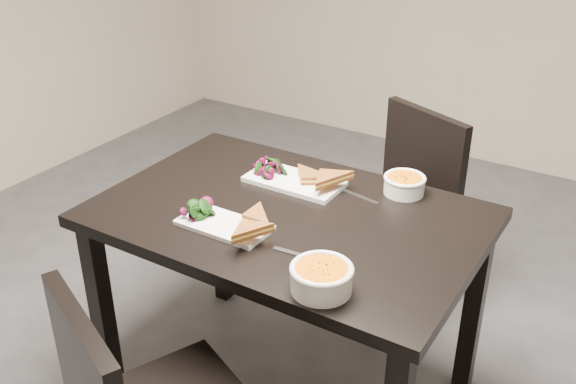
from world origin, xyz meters
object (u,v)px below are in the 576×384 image
Objects in this scene: plate_near at (224,225)px; plate_far at (294,181)px; table at (288,238)px; soup_bowl_far at (404,184)px; soup_bowl_near at (322,277)px; chair_far at (401,201)px.

plate_near is 0.86× the size of plate_far.
plate_far is at bearing 115.58° from table.
plate_near reaches higher than table.
soup_bowl_near is at bearing -87.13° from soup_bowl_far.
table is 8.58× the size of soup_bowl_far.
chair_far reaches higher than soup_bowl_far.
chair_far is 3.00× the size of plate_near.
chair_far is 0.97m from plate_near.
soup_bowl_far is (0.26, 0.31, 0.13)m from table.
soup_bowl_far is (0.38, 0.49, 0.03)m from plate_near.
table is 0.45m from soup_bowl_near.
table is at bearing 133.33° from soup_bowl_near.
soup_bowl_near is at bearing -17.26° from plate_near.
soup_bowl_far is at bearing -45.13° from chair_far.
soup_bowl_near is 0.62m from plate_far.
chair_far is 1.10m from soup_bowl_near.
plate_far reaches higher than plate_near.
plate_far is at bearing 127.73° from soup_bowl_near.
chair_far reaches higher than plate_far.
soup_bowl_far is at bearing 20.76° from plate_far.
table is 7.21× the size of soup_bowl_near.
soup_bowl_near is (0.41, -0.13, 0.03)m from plate_near.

